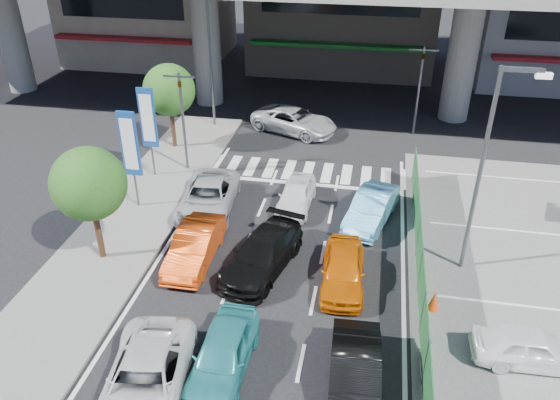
% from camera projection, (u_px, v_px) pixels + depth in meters
% --- Properties ---
extents(ground, '(120.00, 120.00, 0.00)m').
position_uv_depth(ground, '(251.00, 356.00, 17.35)').
color(ground, black).
rests_on(ground, ground).
extents(sidewalk_left, '(4.00, 30.00, 0.12)m').
position_uv_depth(sidewalk_left, '(104.00, 257.00, 21.81)').
color(sidewalk_left, '#595A57').
rests_on(sidewalk_left, ground).
extents(fence_run, '(0.16, 22.00, 1.80)m').
position_uv_depth(fence_run, '(424.00, 335.00, 16.90)').
color(fence_run, '#1E5828').
rests_on(fence_run, ground).
extents(traffic_light_left, '(1.60, 1.24, 5.20)m').
position_uv_depth(traffic_light_left, '(181.00, 98.00, 26.51)').
color(traffic_light_left, '#595B60').
rests_on(traffic_light_left, ground).
extents(traffic_light_right, '(1.60, 1.24, 5.20)m').
position_uv_depth(traffic_light_right, '(422.00, 69.00, 30.60)').
color(traffic_light_right, '#595B60').
rests_on(traffic_light_right, ground).
extents(street_lamp_right, '(1.65, 0.22, 8.00)m').
position_uv_depth(street_lamp_right, '(488.00, 158.00, 18.89)').
color(street_lamp_right, '#595B60').
rests_on(street_lamp_right, ground).
extents(street_lamp_left, '(1.65, 0.22, 8.00)m').
position_uv_depth(street_lamp_left, '(213.00, 48.00, 31.20)').
color(street_lamp_left, '#595B60').
rests_on(street_lamp_left, ground).
extents(signboard_near, '(0.80, 0.14, 4.70)m').
position_uv_depth(signboard_near, '(130.00, 147.00, 23.71)').
color(signboard_near, '#595B60').
rests_on(signboard_near, ground).
extents(signboard_far, '(0.80, 0.14, 4.70)m').
position_uv_depth(signboard_far, '(148.00, 120.00, 26.32)').
color(signboard_far, '#595B60').
rests_on(signboard_far, ground).
extents(tree_near, '(2.80, 2.80, 4.80)m').
position_uv_depth(tree_near, '(89.00, 184.00, 20.13)').
color(tree_near, '#382314').
rests_on(tree_near, ground).
extents(tree_far, '(2.80, 2.80, 4.80)m').
position_uv_depth(tree_far, '(169.00, 90.00, 29.16)').
color(tree_far, '#382314').
rests_on(tree_far, ground).
extents(sedan_white_mid_left, '(2.98, 5.24, 1.38)m').
position_uv_depth(sedan_white_mid_left, '(145.00, 381.00, 15.61)').
color(sedan_white_mid_left, white).
rests_on(sedan_white_mid_left, ground).
extents(taxi_teal_mid, '(1.68, 4.04, 1.37)m').
position_uv_depth(taxi_teal_mid, '(223.00, 353.00, 16.52)').
color(taxi_teal_mid, teal).
rests_on(taxi_teal_mid, ground).
extents(hatch_black_mid_right, '(1.66, 4.25, 1.38)m').
position_uv_depth(hatch_black_mid_right, '(355.00, 376.00, 15.75)').
color(hatch_black_mid_right, black).
rests_on(hatch_black_mid_right, ground).
extents(taxi_orange_left, '(1.49, 4.20, 1.38)m').
position_uv_depth(taxi_orange_left, '(195.00, 246.00, 21.38)').
color(taxi_orange_left, '#EB470E').
rests_on(taxi_orange_left, ground).
extents(sedan_black_mid, '(3.01, 5.08, 1.38)m').
position_uv_depth(sedan_black_mid, '(262.00, 254.00, 20.92)').
color(sedan_black_mid, black).
rests_on(sedan_black_mid, ground).
extents(taxi_orange_right, '(1.76, 3.99, 1.34)m').
position_uv_depth(taxi_orange_right, '(343.00, 269.00, 20.12)').
color(taxi_orange_right, '#D36005').
rests_on(taxi_orange_right, ground).
extents(wagon_silver_front_left, '(2.70, 5.14, 1.38)m').
position_uv_depth(wagon_silver_front_left, '(208.00, 197.00, 24.66)').
color(wagon_silver_front_left, '#B8BBBF').
rests_on(wagon_silver_front_left, ground).
extents(sedan_white_front_mid, '(1.61, 3.70, 1.24)m').
position_uv_depth(sedan_white_front_mid, '(296.00, 195.00, 24.98)').
color(sedan_white_front_mid, white).
rests_on(sedan_white_front_mid, ground).
extents(kei_truck_front_right, '(2.49, 4.42, 1.38)m').
position_uv_depth(kei_truck_front_right, '(371.00, 208.00, 23.83)').
color(kei_truck_front_right, '#4B8EBB').
rests_on(kei_truck_front_right, ground).
extents(crossing_wagon_silver, '(5.65, 4.07, 1.43)m').
position_uv_depth(crossing_wagon_silver, '(294.00, 121.00, 32.49)').
color(crossing_wagon_silver, '#ABAFB4').
rests_on(crossing_wagon_silver, ground).
extents(parked_sedan_white, '(3.62, 1.54, 1.22)m').
position_uv_depth(parked_sedan_white, '(532.00, 347.00, 16.76)').
color(parked_sedan_white, white).
rests_on(parked_sedan_white, parking_lot).
extents(traffic_cone, '(0.43, 0.43, 0.77)m').
position_uv_depth(traffic_cone, '(434.00, 300.00, 18.98)').
color(traffic_cone, '#F4440D').
rests_on(traffic_cone, parking_lot).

